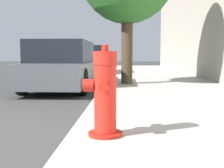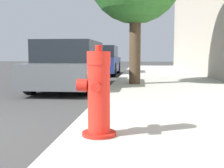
{
  "view_description": "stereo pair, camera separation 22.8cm",
  "coord_description": "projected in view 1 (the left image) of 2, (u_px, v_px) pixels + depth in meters",
  "views": [
    {
      "loc": [
        2.59,
        -2.8,
        0.99
      ],
      "look_at": [
        2.39,
        1.29,
        0.56
      ],
      "focal_mm": 45.0,
      "sensor_mm": 36.0,
      "label": 1
    },
    {
      "loc": [
        2.82,
        -2.78,
        0.99
      ],
      "look_at": [
        2.39,
        1.29,
        0.56
      ],
      "focal_mm": 45.0,
      "sensor_mm": 36.0,
      "label": 2
    }
  ],
  "objects": [
    {
      "name": "fire_hydrant",
      "position": [
        105.0,
        95.0,
        2.92
      ],
      "size": [
        0.41,
        0.42,
        0.95
      ],
      "color": "red",
      "rests_on": "sidewalk_slab"
    },
    {
      "name": "parked_car_near",
      "position": [
        63.0,
        66.0,
        8.17
      ],
      "size": [
        1.71,
        4.37,
        1.38
      ],
      "color": "#4C5156",
      "rests_on": "ground_plane"
    },
    {
      "name": "parked_car_mid",
      "position": [
        90.0,
        61.0,
        13.96
      ],
      "size": [
        1.72,
        3.85,
        1.44
      ],
      "color": "navy",
      "rests_on": "ground_plane"
    }
  ]
}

